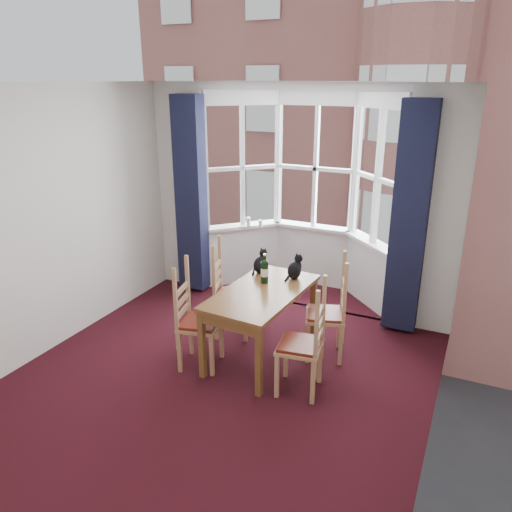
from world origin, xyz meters
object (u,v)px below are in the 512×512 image
Objects in this scene: dining_table at (262,299)px; chair_right_near at (309,348)px; chair_right_far at (334,316)px; cat_right at (295,269)px; chair_left_far at (225,296)px; wine_bottle at (265,270)px; cat_left at (261,263)px; chair_left_near at (192,323)px; candle_short at (261,223)px; candle_tall at (248,222)px.

dining_table is 1.56× the size of chair_right_near.
chair_right_near is 0.73m from chair_right_far.
cat_right reaches higher than dining_table.
chair_left_far and chair_right_far have the same top height.
wine_bottle is (-0.06, 0.20, 0.24)m from dining_table.
dining_table is 0.54m from cat_right.
wine_bottle is at bearing -9.39° from chair_left_far.
chair_left_near is at bearing -111.98° from cat_left.
chair_left_near is 2.30m from candle_short.
cat_left is 0.87× the size of wine_bottle.
chair_right_near is at bearing -60.76° from cat_right.
cat_right is 1.78m from candle_tall.
chair_left_far is at bearing -74.09° from candle_tall.
dining_table is 2.06m from candle_tall.
dining_table is 1.56× the size of chair_right_far.
chair_left_far is at bearing -178.27° from chair_right_far.
chair_right_far is at bearing -40.25° from candle_tall.
cat_right is (-0.50, 0.13, 0.40)m from chair_right_far.
candle_tall reaches higher than chair_left_near.
wine_bottle is (-0.73, 0.61, 0.44)m from chair_right_near.
dining_table is at bearing -64.20° from cat_left.
chair_right_near is (0.67, -0.40, -0.20)m from dining_table.
candle_tall is at bearing -170.37° from candle_short.
cat_right is at bearing 49.51° from chair_left_near.
wine_bottle is at bearing -170.35° from chair_right_far.
chair_left_near is 1.49m from chair_right_far.
dining_table is at bearing -73.38° from wine_bottle.
chair_left_near is 1.00× the size of chair_left_far.
wine_bottle is at bearing -133.71° from cat_right.
dining_table is 0.55m from cat_left.
cat_left is 2.89× the size of candle_short.
wine_bottle is (0.53, 0.65, 0.44)m from chair_left_near.
cat_left reaches higher than chair_right_far.
wine_bottle is at bearing -64.02° from candle_short.
cat_right is 0.36m from wine_bottle.
chair_left_near is 2.81× the size of wine_bottle.
candle_short reaches higher than chair_left_far.
dining_table is 5.10× the size of cat_right.
chair_left_near is 0.74m from chair_left_far.
dining_table is 14.59× the size of candle_short.
chair_left_far is 1.59m from candle_short.
cat_right is (0.19, 0.46, 0.20)m from dining_table.
candle_tall is at bearing 100.92° from chair_left_near.
wine_bottle is 2.66× the size of candle_tall.
chair_right_near is at bearing -91.18° from chair_right_far.
dining_table is 1.56× the size of chair_left_far.
chair_left_near is 3.28× the size of cat_right.
candle_tall is (-1.02, 1.77, 0.26)m from dining_table.
chair_left_far and chair_right_near have the same top height.
candle_short reaches higher than chair_left_near.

